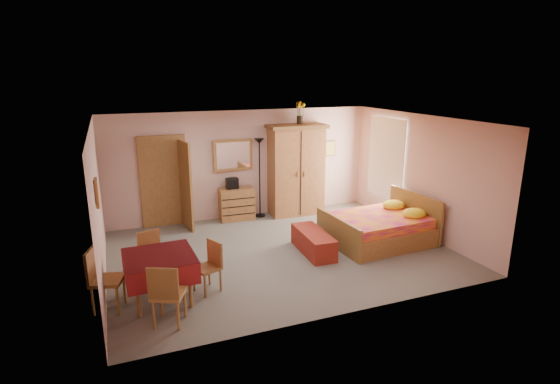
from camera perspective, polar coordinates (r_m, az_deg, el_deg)
name	(u,v)px	position (r m, az deg, el deg)	size (l,w,h in m)	color
floor	(281,252)	(8.77, 0.11, -7.82)	(6.50, 6.50, 0.00)	slate
ceiling	(281,120)	(8.11, 0.12, 9.34)	(6.50, 6.50, 0.00)	brown
wall_back	(243,164)	(10.65, -4.85, 3.63)	(6.50, 0.10, 2.60)	#CEA095
wall_front	(347,231)	(6.19, 8.68, -5.10)	(6.50, 0.10, 2.60)	#CEA095
wall_left	(98,207)	(7.80, -22.68, -1.84)	(0.10, 5.00, 2.60)	#CEA095
wall_right	(420,175)	(9.97, 17.77, 2.15)	(0.10, 5.00, 2.60)	#CEA095
doorway	(164,182)	(10.31, -14.92, 1.21)	(1.06, 0.12, 2.15)	#9E6B35
window	(386,158)	(10.85, 13.71, 4.28)	(0.08, 1.40, 1.95)	white
picture_left	(97,193)	(7.12, -22.81, -0.07)	(0.04, 0.32, 0.42)	orange
picture_back	(330,148)	(11.46, 6.55, 5.68)	(0.30, 0.04, 0.40)	#D8BF59
chest_of_drawers	(237,204)	(10.57, -5.66, -1.57)	(0.82, 0.41, 0.78)	#9B6434
wall_mirror	(233,155)	(10.50, -6.14, 4.82)	(0.96, 0.05, 0.76)	white
stereo	(232,183)	(10.44, -6.27, 1.14)	(0.27, 0.20, 0.26)	black
floor_lamp	(260,178)	(10.63, -2.67, 1.82)	(0.25, 0.25, 1.94)	black
wardrobe	(296,170)	(10.81, 2.11, 2.89)	(1.43, 0.74, 2.25)	#A76838
sunflower_vase	(300,113)	(10.71, 2.62, 10.32)	(0.22, 0.22, 0.54)	yellow
bed	(378,220)	(9.33, 12.65, -3.65)	(2.04, 1.61, 0.95)	#C71365
bench	(313,242)	(8.70, 4.37, -6.53)	(0.47, 1.28, 0.43)	maroon
dining_table	(161,278)	(7.11, -15.31, -10.79)	(1.04, 1.04, 0.76)	maroon
chair_south	(168,293)	(6.45, -14.37, -12.67)	(0.43, 0.43, 0.94)	#AE743B
chair_north	(154,258)	(7.72, -16.13, -8.27)	(0.39, 0.39, 0.87)	#A97039
chair_west	(107,280)	(7.07, -21.65, -10.58)	(0.44, 0.44, 0.97)	#AA7B39
chair_east	(207,268)	(7.22, -9.56, -9.70)	(0.38, 0.38, 0.83)	#976333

